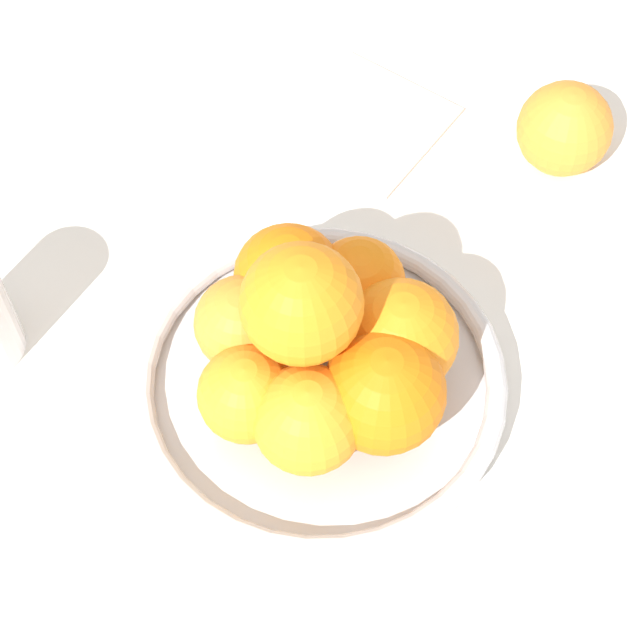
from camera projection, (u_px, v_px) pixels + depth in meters
ground_plane at (320, 396)px, 0.76m from camera, size 4.00×4.00×0.00m
fruit_bowl at (320, 385)px, 0.75m from camera, size 0.26×0.26×0.03m
orange_pile at (323, 339)px, 0.69m from camera, size 0.18×0.18×0.14m
stray_orange at (564, 129)px, 0.85m from camera, size 0.08×0.08×0.08m
napkin_folded at (367, 120)px, 0.90m from camera, size 0.14×0.14×0.01m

